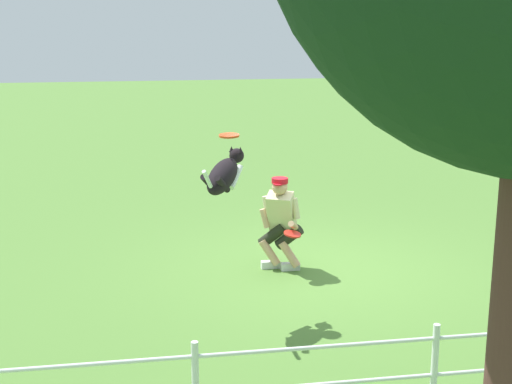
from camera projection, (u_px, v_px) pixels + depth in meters
The scene contains 6 objects.
ground_plane at pixel (324, 272), 10.00m from camera, with size 60.00×60.00×0.00m, color #507C33.
person at pixel (281, 220), 9.98m from camera, with size 0.64×0.70×1.29m.
dog at pixel (224, 174), 8.13m from camera, with size 0.61×0.92×0.51m.
frisbee_flying at pixel (229, 136), 8.21m from camera, with size 0.23×0.23×0.02m, color #E3461A.
frisbee_held at pixel (292, 234), 9.65m from camera, with size 0.23×0.23×0.02m, color red.
fence at pixel (435, 362), 6.33m from camera, with size 12.40×0.06×0.85m.
Camera 1 is at (2.48, 9.18, 3.42)m, focal length 51.82 mm.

